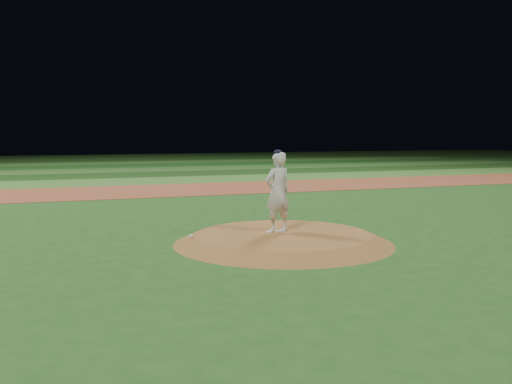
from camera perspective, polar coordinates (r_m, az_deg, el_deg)
name	(u,v)px	position (r m, az deg, el deg)	size (l,w,h in m)	color
ground	(283,243)	(14.37, 2.76, -5.15)	(120.00, 120.00, 0.00)	#23551B
infield_dirt_band	(170,190)	(27.67, -8.59, 0.20)	(70.00, 6.00, 0.02)	brown
outfield_stripe_0	(150,181)	(33.06, -10.51, 1.10)	(70.00, 5.00, 0.02)	#3D772B
outfield_stripe_1	(137,175)	(37.98, -11.78, 1.70)	(70.00, 5.00, 0.02)	#1A4014
outfield_stripe_2	(127,170)	(42.92, -12.76, 2.16)	(70.00, 5.00, 0.02)	#316625
outfield_stripe_3	(119,166)	(47.88, -13.54, 2.53)	(70.00, 5.00, 0.02)	#1A4C18
outfield_stripe_4	(112,163)	(52.84, -14.17, 2.83)	(70.00, 5.00, 0.02)	#376F28
outfield_stripe_5	(107,160)	(57.81, -14.70, 3.07)	(70.00, 5.00, 0.02)	#204C18
pitchers_mound	(283,238)	(14.34, 2.76, -4.66)	(5.50, 5.50, 0.25)	#97622F
pitching_rubber	(275,231)	(14.57, 1.96, -3.94)	(0.53, 0.13, 0.03)	silver
rosin_bag	(191,235)	(13.95, -6.52, -4.34)	(0.12, 0.12, 0.07)	white
pitcher_on_mound	(278,192)	(14.48, 2.19, 0.05)	(0.84, 0.66, 2.09)	silver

